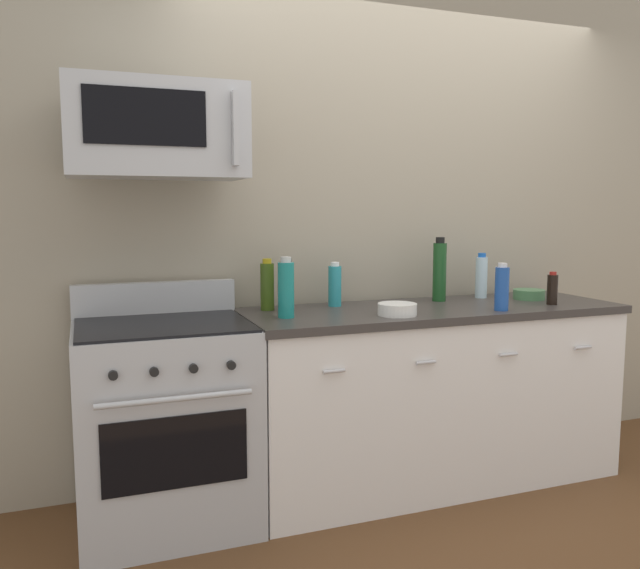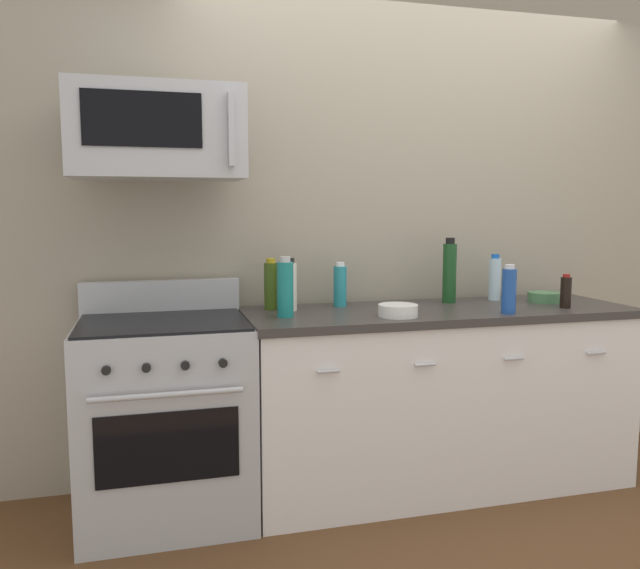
{
  "view_description": "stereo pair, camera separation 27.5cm",
  "coord_description": "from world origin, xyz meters",
  "px_view_note": "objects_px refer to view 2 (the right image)",
  "views": [
    {
      "loc": [
        -1.68,
        -2.83,
        1.42
      ],
      "look_at": [
        -0.64,
        -0.05,
        1.07
      ],
      "focal_mm": 35.94,
      "sensor_mm": 36.0,
      "label": 1
    },
    {
      "loc": [
        -1.41,
        -2.91,
        1.42
      ],
      "look_at": [
        -0.64,
        -0.05,
        1.07
      ],
      "focal_mm": 35.94,
      "sensor_mm": 36.0,
      "label": 2
    }
  ],
  "objects_px": {
    "bottle_soy_sauce_dark": "(566,292)",
    "bottle_sparkling_teal": "(285,289)",
    "bottle_wine_green": "(449,272)",
    "bottle_dish_soap": "(340,285)",
    "bottle_olive_oil": "(271,285)",
    "bottle_soda_blue": "(509,290)",
    "bottle_water_clear": "(495,278)",
    "bottle_vinegar_white": "(290,286)",
    "range_oven": "(166,418)",
    "microwave": "(157,133)",
    "bowl_white_ceramic": "(398,310)",
    "bowl_green_glaze": "(544,297)"
  },
  "relations": [
    {
      "from": "bottle_vinegar_white",
      "to": "bottle_sparkling_teal",
      "type": "height_order",
      "value": "bottle_sparkling_teal"
    },
    {
      "from": "bottle_wine_green",
      "to": "bottle_dish_soap",
      "type": "height_order",
      "value": "bottle_wine_green"
    },
    {
      "from": "bottle_soda_blue",
      "to": "bowl_white_ceramic",
      "type": "xyz_separation_m",
      "value": [
        -0.55,
        0.05,
        -0.08
      ]
    },
    {
      "from": "bottle_soda_blue",
      "to": "bowl_green_glaze",
      "type": "xyz_separation_m",
      "value": [
        0.39,
        0.28,
        -0.08
      ]
    },
    {
      "from": "bottle_vinegar_white",
      "to": "bowl_white_ceramic",
      "type": "height_order",
      "value": "bottle_vinegar_white"
    },
    {
      "from": "microwave",
      "to": "bottle_soda_blue",
      "type": "relative_size",
      "value": 3.17
    },
    {
      "from": "bottle_vinegar_white",
      "to": "bottle_olive_oil",
      "type": "bearing_deg",
      "value": 142.06
    },
    {
      "from": "bottle_dish_soap",
      "to": "bottle_olive_oil",
      "type": "xyz_separation_m",
      "value": [
        -0.36,
        -0.0,
        0.01
      ]
    },
    {
      "from": "bottle_water_clear",
      "to": "bottle_dish_soap",
      "type": "bearing_deg",
      "value": 179.94
    },
    {
      "from": "bottle_soy_sauce_dark",
      "to": "bowl_white_ceramic",
      "type": "bearing_deg",
      "value": -178.74
    },
    {
      "from": "bowl_white_ceramic",
      "to": "bottle_soda_blue",
      "type": "bearing_deg",
      "value": -5.5
    },
    {
      "from": "bottle_wine_green",
      "to": "bottle_vinegar_white",
      "type": "height_order",
      "value": "bottle_wine_green"
    },
    {
      "from": "range_oven",
      "to": "bottle_soda_blue",
      "type": "relative_size",
      "value": 4.55
    },
    {
      "from": "bottle_wine_green",
      "to": "range_oven",
      "type": "bearing_deg",
      "value": -173.56
    },
    {
      "from": "bottle_olive_oil",
      "to": "bottle_sparkling_teal",
      "type": "relative_size",
      "value": 0.91
    },
    {
      "from": "bottle_soda_blue",
      "to": "bottle_vinegar_white",
      "type": "bearing_deg",
      "value": 160.58
    },
    {
      "from": "microwave",
      "to": "bottle_vinegar_white",
      "type": "bearing_deg",
      "value": 7.61
    },
    {
      "from": "bottle_dish_soap",
      "to": "bottle_vinegar_white",
      "type": "distance_m",
      "value": 0.29
    },
    {
      "from": "bottle_wine_green",
      "to": "bottle_olive_oil",
      "type": "bearing_deg",
      "value": 178.62
    },
    {
      "from": "bottle_olive_oil",
      "to": "bottle_sparkling_teal",
      "type": "height_order",
      "value": "bottle_sparkling_teal"
    },
    {
      "from": "bottle_vinegar_white",
      "to": "bottle_olive_oil",
      "type": "relative_size",
      "value": 1.02
    },
    {
      "from": "bottle_soy_sauce_dark",
      "to": "bottle_sparkling_teal",
      "type": "bearing_deg",
      "value": 175.98
    },
    {
      "from": "bottle_dish_soap",
      "to": "bottle_sparkling_teal",
      "type": "xyz_separation_m",
      "value": [
        -0.34,
        -0.25,
        0.03
      ]
    },
    {
      "from": "bottle_olive_oil",
      "to": "bowl_white_ceramic",
      "type": "relative_size",
      "value": 1.38
    },
    {
      "from": "microwave",
      "to": "bottle_olive_oil",
      "type": "distance_m",
      "value": 0.9
    },
    {
      "from": "bottle_wine_green",
      "to": "bottle_dish_soap",
      "type": "bearing_deg",
      "value": 177.51
    },
    {
      "from": "bottle_wine_green",
      "to": "bottle_dish_soap",
      "type": "xyz_separation_m",
      "value": [
        -0.6,
        0.03,
        -0.06
      ]
    },
    {
      "from": "bottle_soy_sauce_dark",
      "to": "bottle_water_clear",
      "type": "bearing_deg",
      "value": 120.3
    },
    {
      "from": "bottle_soy_sauce_dark",
      "to": "bottle_water_clear",
      "type": "distance_m",
      "value": 0.4
    },
    {
      "from": "bottle_vinegar_white",
      "to": "bowl_green_glaze",
      "type": "height_order",
      "value": "bottle_vinegar_white"
    },
    {
      "from": "bottle_dish_soap",
      "to": "bowl_white_ceramic",
      "type": "distance_m",
      "value": 0.41
    },
    {
      "from": "range_oven",
      "to": "bottle_water_clear",
      "type": "xyz_separation_m",
      "value": [
        1.77,
        0.19,
        0.57
      ]
    },
    {
      "from": "bottle_wine_green",
      "to": "bottle_soy_sauce_dark",
      "type": "height_order",
      "value": "bottle_wine_green"
    },
    {
      "from": "microwave",
      "to": "bottle_dish_soap",
      "type": "xyz_separation_m",
      "value": [
        0.89,
        0.15,
        -0.72
      ]
    },
    {
      "from": "bottle_wine_green",
      "to": "bottle_soy_sauce_dark",
      "type": "bearing_deg",
      "value": -33.27
    },
    {
      "from": "microwave",
      "to": "bottle_vinegar_white",
      "type": "distance_m",
      "value": 0.94
    },
    {
      "from": "range_oven",
      "to": "microwave",
      "type": "relative_size",
      "value": 1.44
    },
    {
      "from": "range_oven",
      "to": "bottle_soy_sauce_dark",
      "type": "bearing_deg",
      "value": -4.38
    },
    {
      "from": "bottle_soy_sauce_dark",
      "to": "bottle_water_clear",
      "type": "height_order",
      "value": "bottle_water_clear"
    },
    {
      "from": "bottle_soy_sauce_dark",
      "to": "bottle_sparkling_teal",
      "type": "relative_size",
      "value": 0.61
    },
    {
      "from": "range_oven",
      "to": "bottle_soy_sauce_dark",
      "type": "relative_size",
      "value": 6.23
    },
    {
      "from": "bottle_vinegar_white",
      "to": "bottle_olive_oil",
      "type": "xyz_separation_m",
      "value": [
        -0.08,
        0.06,
        -0.0
      ]
    },
    {
      "from": "bottle_wine_green",
      "to": "bottle_water_clear",
      "type": "height_order",
      "value": "bottle_wine_green"
    },
    {
      "from": "bottle_wine_green",
      "to": "bottle_dish_soap",
      "type": "distance_m",
      "value": 0.6
    },
    {
      "from": "range_oven",
      "to": "bottle_water_clear",
      "type": "height_order",
      "value": "bottle_water_clear"
    },
    {
      "from": "bottle_soda_blue",
      "to": "bottle_water_clear",
      "type": "bearing_deg",
      "value": 68.11
    },
    {
      "from": "bottle_soy_sauce_dark",
      "to": "bottle_dish_soap",
      "type": "bearing_deg",
      "value": 162.36
    },
    {
      "from": "bottle_sparkling_teal",
      "to": "bowl_green_glaze",
      "type": "xyz_separation_m",
      "value": [
        1.44,
        0.1,
        -0.1
      ]
    },
    {
      "from": "bottle_vinegar_white",
      "to": "bowl_white_ceramic",
      "type": "xyz_separation_m",
      "value": [
        0.45,
        -0.3,
        -0.09
      ]
    },
    {
      "from": "bottle_dish_soap",
      "to": "bottle_wine_green",
      "type": "bearing_deg",
      "value": -2.49
    }
  ]
}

